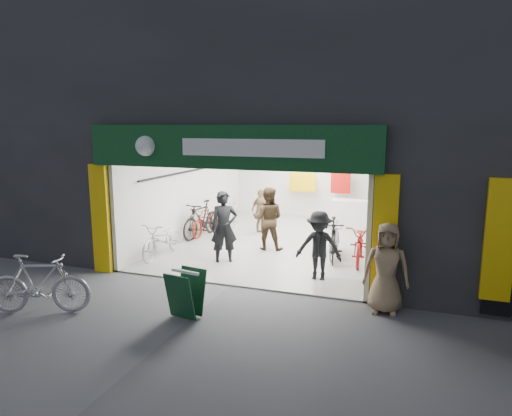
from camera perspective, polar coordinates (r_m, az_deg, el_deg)
The scene contains 16 objects.
ground at distance 10.20m, azimuth -3.42°, elevation -9.73°, with size 60.00×60.00×0.00m, color #56565B.
building at distance 14.12m, azimuth 8.02°, elevation 13.58°, with size 17.00×10.27×8.00m.
bike_left_front at distance 12.40m, azimuth -11.52°, elevation -3.90°, with size 0.65×1.86×0.98m, color #ACACB0.
bike_left_midfront at distance 14.34m, azimuth -6.84°, elevation -1.44°, with size 0.55×1.93×1.16m, color black.
bike_left_midback at distance 14.67m, azimuth -6.25°, elevation -1.61°, with size 0.62×1.79×0.94m, color maroon.
bike_left_back at distance 15.86m, azimuth -2.93°, elevation -0.62°, with size 0.45×1.59×0.95m, color silver.
bike_right_front at distance 12.13m, azimuth 9.62°, elevation -3.88°, with size 0.51×1.81×1.09m, color black.
bike_right_mid at distance 12.03m, azimuth 12.89°, elevation -4.29°, with size 0.68×1.95×1.02m, color maroon.
bike_right_back at distance 12.38m, azimuth 9.81°, elevation -3.93°, with size 0.45×1.58×0.95m, color #AAAAAF.
parked_bike at distance 9.56m, azimuth -25.49°, elevation -8.53°, with size 0.54×1.90×1.14m, color #A9A9AD.
customer_a at distance 11.60m, azimuth -4.00°, elevation -2.45°, with size 0.68×0.45×1.86m, color black.
customer_b at distance 12.77m, azimuth 1.50°, elevation -1.39°, with size 0.87×0.68×1.80m, color #382919.
customer_c at distance 10.37m, azimuth 7.86°, elevation -4.80°, with size 1.04×0.60×1.61m, color black.
customer_d at distance 14.69m, azimuth 0.66°, elevation -0.45°, with size 0.87×0.36×1.48m, color #927155.
pedestrian_near at distance 8.93m, azimuth 15.98°, elevation -7.24°, with size 0.84×0.55×1.73m, color #8F7453.
sandwich_board at distance 8.57m, azimuth -8.77°, elevation -10.42°, with size 0.64×0.66×0.87m.
Camera 1 is at (3.74, -8.82, 3.51)m, focal length 32.00 mm.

